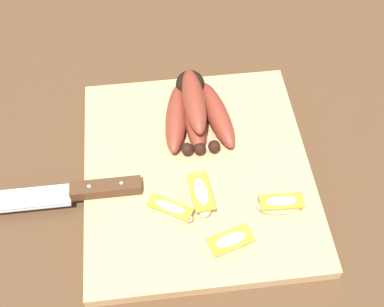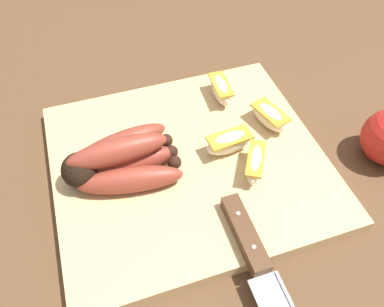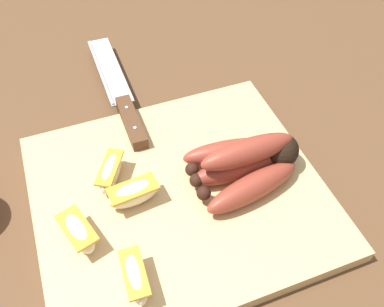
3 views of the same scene
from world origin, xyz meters
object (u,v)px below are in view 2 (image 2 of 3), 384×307
Objects in this scene: banana_bunch at (119,160)px; apple_wedge_far at (221,89)px; apple_wedge_middle at (229,142)px; apple_wedge_extra at (269,117)px; apple_wedge_near at (255,163)px; chefs_knife at (263,273)px.

banana_bunch is 2.33× the size of apple_wedge_far.
apple_wedge_far is (-0.03, -0.11, 0.00)m from apple_wedge_middle.
apple_wedge_middle is 0.08m from apple_wedge_extra.
banana_bunch is 2.26× the size of apple_wedge_near.
apple_wedge_middle and apple_wedge_far have the same top height.
apple_wedge_near is at bearing -110.48° from chefs_knife.
banana_bunch reaches higher than apple_wedge_extra.
chefs_knife is 0.29m from apple_wedge_far.
apple_wedge_far is 0.09m from apple_wedge_extra.
apple_wedge_near is at bearing 113.01° from apple_wedge_middle.
apple_wedge_middle is at bearing 175.40° from banana_bunch.
banana_bunch reaches higher than apple_wedge_middle.
banana_bunch is 2.21× the size of apple_wedge_middle.
apple_wedge_extra is (-0.05, 0.08, -0.00)m from apple_wedge_far.
apple_wedge_far is (-0.18, -0.09, -0.01)m from banana_bunch.
banana_bunch is 0.23m from apple_wedge_extra.
chefs_knife is 0.23m from apple_wedge_extra.
banana_bunch is 0.18m from apple_wedge_near.
chefs_knife is (-0.12, 0.19, -0.02)m from banana_bunch.
banana_bunch is at bearing 4.28° from apple_wedge_extra.
apple_wedge_extra is at bearing -175.72° from banana_bunch.
banana_bunch is 0.20m from apple_wedge_far.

